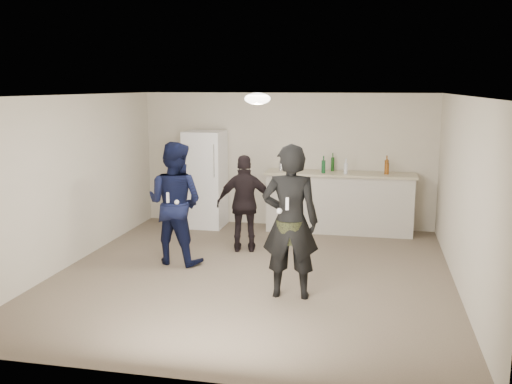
% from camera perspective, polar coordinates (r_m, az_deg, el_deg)
% --- Properties ---
extents(floor, '(6.00, 6.00, 0.00)m').
position_cam_1_polar(floor, '(8.15, -0.29, -8.23)').
color(floor, '#6B5B4C').
rests_on(floor, ground).
extents(ceiling, '(6.00, 6.00, 0.00)m').
position_cam_1_polar(ceiling, '(7.71, -0.31, 9.64)').
color(ceiling, silver).
rests_on(ceiling, wall_back).
extents(wall_back, '(6.00, 0.00, 6.00)m').
position_cam_1_polar(wall_back, '(10.75, 3.07, 3.21)').
color(wall_back, beige).
rests_on(wall_back, floor).
extents(wall_front, '(6.00, 0.00, 6.00)m').
position_cam_1_polar(wall_front, '(5.01, -7.56, -5.47)').
color(wall_front, beige).
rests_on(wall_front, floor).
extents(wall_left, '(0.00, 6.00, 6.00)m').
position_cam_1_polar(wall_left, '(8.82, -18.05, 1.08)').
color(wall_left, beige).
rests_on(wall_left, floor).
extents(wall_right, '(0.00, 6.00, 6.00)m').
position_cam_1_polar(wall_right, '(7.75, 20.01, -0.31)').
color(wall_right, beige).
rests_on(wall_right, floor).
extents(counter, '(2.60, 0.56, 1.05)m').
position_cam_1_polar(counter, '(10.44, 8.33, -1.14)').
color(counter, beige).
rests_on(counter, floor).
extents(counter_top, '(2.68, 0.64, 0.04)m').
position_cam_1_polar(counter_top, '(10.34, 8.41, 1.81)').
color(counter_top, '#C3B797').
rests_on(counter_top, counter).
extents(fridge, '(0.70, 0.70, 1.80)m').
position_cam_1_polar(fridge, '(10.74, -5.09, 1.29)').
color(fridge, white).
rests_on(fridge, floor).
extents(fridge_handle, '(0.02, 0.02, 0.60)m').
position_cam_1_polar(fridge_handle, '(10.25, -4.23, 3.12)').
color(fridge_handle, white).
rests_on(fridge_handle, fridge).
extents(ceiling_dome, '(0.36, 0.36, 0.16)m').
position_cam_1_polar(ceiling_dome, '(8.01, 0.15, 9.31)').
color(ceiling_dome, white).
rests_on(ceiling_dome, ceiling).
extents(shaker, '(0.08, 0.08, 0.17)m').
position_cam_1_polar(shaker, '(10.47, 2.53, 2.60)').
color(shaker, '#B7B7BB').
rests_on(shaker, counter_top).
extents(man, '(0.99, 0.83, 1.83)m').
position_cam_1_polar(man, '(8.55, -8.12, -1.09)').
color(man, '#101845').
rests_on(man, floor).
extents(woman, '(0.74, 0.51, 1.94)m').
position_cam_1_polar(woman, '(7.08, 3.44, -2.98)').
color(woman, black).
rests_on(woman, floor).
extents(camo_shorts, '(0.34, 0.34, 0.28)m').
position_cam_1_polar(camo_shorts, '(7.11, 3.43, -3.92)').
color(camo_shorts, '#323A1A').
rests_on(camo_shorts, woman).
extents(spectator, '(0.97, 0.56, 1.56)m').
position_cam_1_polar(spectator, '(9.08, -1.08, -1.17)').
color(spectator, black).
rests_on(spectator, floor).
extents(remote_man, '(0.04, 0.04, 0.15)m').
position_cam_1_polar(remote_man, '(8.26, -8.80, -0.54)').
color(remote_man, silver).
rests_on(remote_man, man).
extents(nunchuk_man, '(0.07, 0.07, 0.07)m').
position_cam_1_polar(nunchuk_man, '(8.26, -7.93, -1.02)').
color(nunchuk_man, white).
rests_on(nunchuk_man, man).
extents(remote_woman, '(0.04, 0.04, 0.15)m').
position_cam_1_polar(remote_woman, '(6.77, 3.15, -1.17)').
color(remote_woman, silver).
rests_on(remote_woman, woman).
extents(nunchuk_woman, '(0.07, 0.07, 0.07)m').
position_cam_1_polar(nunchuk_woman, '(6.84, 2.35, -1.90)').
color(nunchuk_woman, silver).
rests_on(nunchuk_woman, woman).
extents(bottle_cluster, '(1.18, 0.37, 0.25)m').
position_cam_1_polar(bottle_cluster, '(10.30, 10.08, 2.47)').
color(bottle_cluster, '#924C15').
rests_on(bottle_cluster, counter_top).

